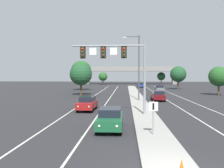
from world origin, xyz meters
The scene contains 21 objects.
median_island centered at (0.00, 18.00, 0.07)m, with size 2.40×110.00×0.15m, color #9E9B93.
lane_stripe_oncoming_center centered at (-4.70, 25.00, 0.00)m, with size 0.14×100.00×0.01m, color silver.
lane_stripe_receding_center centered at (4.70, 25.00, 0.00)m, with size 0.14×100.00×0.01m, color silver.
edge_stripe_left centered at (-8.00, 25.00, 0.00)m, with size 0.14×100.00×0.01m, color silver.
edge_stripe_right centered at (8.00, 25.00, 0.00)m, with size 0.14×100.00×0.01m, color silver.
overhead_signal_mast centered at (-2.61, 13.34, 5.50)m, with size 7.31×0.44×7.20m.
median_sign_post centered at (-0.10, 5.46, 1.59)m, with size 0.60×0.10×2.20m.
street_lamp_median centered at (-0.12, 26.34, 5.79)m, with size 2.58×0.28×10.00m.
car_oncoming_green centered at (-3.06, 7.38, 0.82)m, with size 1.84×4.48×1.58m.
car_oncoming_red centered at (-6.29, 16.50, 0.82)m, with size 1.89×4.50×1.58m.
car_receding_darkred centered at (3.11, 26.97, 0.82)m, with size 1.85×4.48×1.58m.
car_receding_grey centered at (6.14, 46.48, 0.82)m, with size 1.93×4.51×1.58m.
car_receding_blue centered at (2.85, 65.33, 0.82)m, with size 1.84×4.48×1.58m.
traffic_cone_median_nose centered at (0.22, -0.98, 0.51)m, with size 0.36×0.36×0.74m.
overpass_bridge centered at (0.00, 93.22, 5.78)m, with size 42.40×6.40×7.65m.
tree_far_left_b centered at (-10.81, 35.99, 4.18)m, with size 4.43×4.43×6.40m.
tree_far_left_a centered at (-13.64, 50.98, 5.08)m, with size 5.38×5.38×7.78m.
tree_far_right_a centered at (13.73, 94.55, 3.40)m, with size 3.60×3.60×5.21m.
tree_far_right_b centered at (12.82, 56.91, 4.24)m, with size 4.49×4.49×6.50m.
tree_far_right_c centered at (16.45, 37.39, 3.73)m, with size 3.95×3.95×5.72m.
tree_far_left_c centered at (-11.10, 83.60, 3.33)m, with size 3.53×3.53×5.11m.
Camera 1 is at (-1.90, -9.83, 4.06)m, focal length 37.43 mm.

